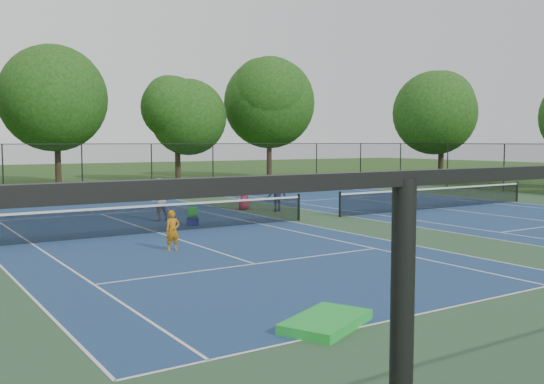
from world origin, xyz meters
TOP-DOWN VIEW (x-y plane):
  - ground at (0.00, 0.00)m, footprint 140.00×140.00m
  - court_pad at (0.00, 0.00)m, footprint 36.00×36.00m
  - tennis_court_left at (-7.00, 0.00)m, footprint 12.00×23.83m
  - tennis_court_right at (7.00, 0.00)m, footprint 12.00×23.83m
  - perimeter_fence at (0.00, 0.00)m, footprint 36.08×36.08m
  - tree_back_b at (-4.00, 26.00)m, footprint 7.60×7.60m
  - tree_back_c at (5.00, 25.00)m, footprint 6.00×6.00m
  - tree_back_d at (13.00, 24.00)m, footprint 7.80×7.80m
  - tree_side_e at (23.00, 14.00)m, footprint 6.60×6.60m
  - child_player at (-7.94, -3.43)m, footprint 0.44×0.30m
  - instructor at (-5.74, 2.97)m, footprint 0.92×0.76m
  - bystander_b at (-0.02, 3.14)m, footprint 1.07×0.67m
  - bystander_c at (-0.95, 4.51)m, footprint 0.81×0.63m
  - ball_crate at (-5.21, 0.98)m, footprint 0.46×0.38m
  - ball_hopper at (-5.21, 0.98)m, footprint 0.42×0.38m
  - green_tarp at (-8.73, -11.54)m, footprint 1.94×1.61m

SIDE VIEW (x-z plane):
  - ground at x=0.00m, z-range 0.00..0.00m
  - court_pad at x=0.00m, z-range 0.00..0.01m
  - green_tarp at x=-8.73m, z-range 0.01..0.18m
  - tennis_court_left at x=-7.00m, z-range -0.44..0.63m
  - tennis_court_right at x=7.00m, z-range -0.44..0.63m
  - ball_crate at x=-5.21m, z-range 0.00..0.32m
  - ball_hopper at x=-5.21m, z-range 0.32..0.70m
  - child_player at x=-7.94m, z-range 0.00..1.16m
  - bystander_c at x=-0.95m, z-range 0.00..1.48m
  - bystander_b at x=-0.02m, z-range 0.00..1.58m
  - instructor at x=-5.74m, z-range 0.00..1.70m
  - perimeter_fence at x=0.00m, z-range 0.09..3.11m
  - tree_back_c at x=5.00m, z-range 1.28..9.68m
  - tree_side_e at x=23.00m, z-range 1.37..10.25m
  - tree_back_b at x=-4.00m, z-range 1.58..11.61m
  - tree_back_d at x=13.00m, z-range 1.64..12.01m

